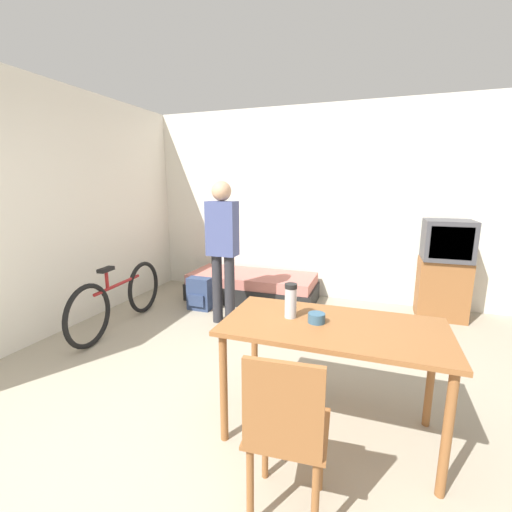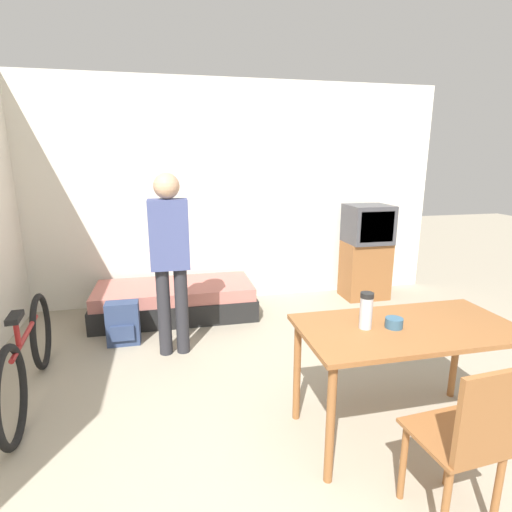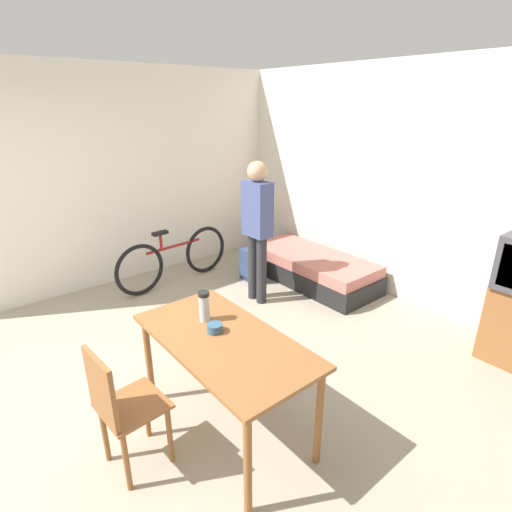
{
  "view_description": "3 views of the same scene",
  "coord_description": "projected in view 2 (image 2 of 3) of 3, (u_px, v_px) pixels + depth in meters",
  "views": [
    {
      "loc": [
        0.98,
        -1.12,
        1.62
      ],
      "look_at": [
        -0.1,
        1.96,
        0.94
      ],
      "focal_mm": 24.0,
      "sensor_mm": 36.0,
      "label": 1
    },
    {
      "loc": [
        -0.67,
        -1.13,
        1.79
      ],
      "look_at": [
        0.06,
        2.14,
        0.96
      ],
      "focal_mm": 28.0,
      "sensor_mm": 36.0,
      "label": 2
    },
    {
      "loc": [
        2.69,
        -0.36,
        2.25
      ],
      "look_at": [
        -0.07,
        1.9,
        0.87
      ],
      "focal_mm": 28.0,
      "sensor_mm": 36.0,
      "label": 3
    }
  ],
  "objects": [
    {
      "name": "thermos_flask",
      "position": [
        366.0,
        309.0,
        2.44
      ],
      "size": [
        0.08,
        0.08,
        0.23
      ],
      "color": "#B7B7BC",
      "rests_on": "dining_table"
    },
    {
      "name": "tv",
      "position": [
        366.0,
        251.0,
        5.13
      ],
      "size": [
        0.56,
        0.48,
        1.21
      ],
      "color": "brown",
      "rests_on": "ground_plane"
    },
    {
      "name": "dining_table",
      "position": [
        407.0,
        339.0,
        2.52
      ],
      "size": [
        1.37,
        0.7,
        0.76
      ],
      "color": "brown",
      "rests_on": "ground_plane"
    },
    {
      "name": "mate_bowl",
      "position": [
        394.0,
        323.0,
        2.47
      ],
      "size": [
        0.11,
        0.11,
        0.06
      ],
      "color": "#335670",
      "rests_on": "dining_table"
    },
    {
      "name": "wooden_chair",
      "position": [
        468.0,
        438.0,
        1.86
      ],
      "size": [
        0.41,
        0.41,
        0.91
      ],
      "color": "brown",
      "rests_on": "ground_plane"
    },
    {
      "name": "bicycle",
      "position": [
        28.0,
        357.0,
        2.97
      ],
      "size": [
        0.22,
        1.68,
        0.75
      ],
      "color": "black",
      "rests_on": "ground_plane"
    },
    {
      "name": "person_standing",
      "position": [
        170.0,
        252.0,
        3.54
      ],
      "size": [
        0.34,
        0.22,
        1.66
      ],
      "color": "#28282D",
      "rests_on": "ground_plane"
    },
    {
      "name": "daybed",
      "position": [
        175.0,
        301.0,
        4.6
      ],
      "size": [
        1.81,
        0.79,
        0.38
      ],
      "color": "black",
      "rests_on": "ground_plane"
    },
    {
      "name": "backpack",
      "position": [
        123.0,
        324.0,
        3.9
      ],
      "size": [
        0.31,
        0.19,
        0.43
      ],
      "color": "navy",
      "rests_on": "ground_plane"
    },
    {
      "name": "wall_back",
      "position": [
        222.0,
        194.0,
        4.93
      ],
      "size": [
        5.6,
        0.06,
        2.7
      ],
      "color": "silver",
      "rests_on": "ground_plane"
    }
  ]
}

